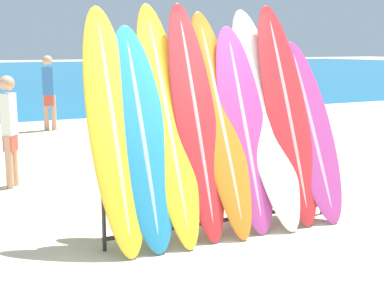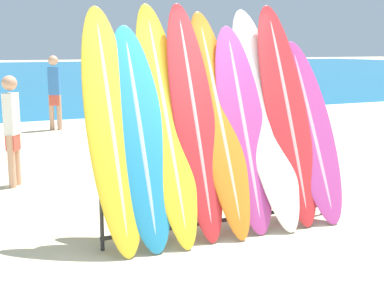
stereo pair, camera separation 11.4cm
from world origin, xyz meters
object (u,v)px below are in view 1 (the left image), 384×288
Objects in this scene: surfboard_slot_6 at (265,115)px; person_far_left at (9,127)px; surfboard_slot_2 at (167,121)px; surfboard_slot_7 at (287,112)px; person_mid_beach at (133,90)px; surfboard_slot_1 at (142,135)px; surfboard_rack at (225,191)px; surfboard_slot_5 at (244,127)px; surfboard_slot_8 at (311,129)px; surfboard_slot_3 at (196,119)px; surfboard_slot_4 at (220,120)px; surfboard_slot_0 at (113,127)px; person_near_water at (49,90)px.

surfboard_slot_6 is 1.53× the size of person_far_left.
surfboard_slot_2 is at bearing -123.87° from person_far_left.
person_far_left is at bearing 133.71° from surfboard_slot_7.
surfboard_slot_1 is at bearing 109.40° from person_mid_beach.
surfboard_rack is 1.00m from surfboard_slot_6.
surfboard_slot_2 is 1.11× the size of surfboard_slot_5.
surfboard_slot_8 reaches higher than person_far_left.
surfboard_slot_2 reaches higher than surfboard_slot_5.
surfboard_slot_3 reaches higher than person_mid_beach.
surfboard_slot_1 is 1.00× the size of surfboard_slot_5.
person_far_left is (-3.57, -4.70, -0.07)m from person_mid_beach.
surfboard_slot_1 is at bearing 174.05° from surfboard_rack.
surfboard_slot_2 reaches higher than surfboard_slot_1.
person_far_left is (-1.83, 2.82, -0.33)m from surfboard_slot_4.
surfboard_slot_7 reaches higher than surfboard_slot_4.
surfboard_rack is at bearing -5.95° from surfboard_slot_1.
surfboard_slot_3 is at bearing -0.38° from surfboard_slot_0.
person_far_left is (-3.03, 2.88, -0.16)m from surfboard_slot_8.
surfboard_slot_5 is 1.25× the size of person_near_water.
surfboard_slot_5 is 0.61m from surfboard_slot_7.
surfboard_rack is 7.88m from person_mid_beach.
surfboard_slot_5 is at bearing 17.90° from surfboard_rack.
surfboard_slot_8 is 8.16m from person_near_water.
surfboard_slot_7 is at bearing 122.25° from person_mid_beach.
surfboard_slot_6 reaches higher than person_far_left.
surfboard_slot_5 reaches higher than surfboard_slot_8.
surfboard_slot_3 reaches higher than surfboard_slot_0.
surfboard_slot_2 reaches higher than surfboard_slot_8.
surfboard_slot_5 is at bearing -10.46° from surfboard_slot_4.
surfboard_slot_2 is 1.22m from surfboard_slot_6.
surfboard_slot_7 is (1.49, -0.03, 0.01)m from surfboard_slot_2.
surfboard_rack is at bearing -176.11° from surfboard_slot_8.
surfboard_slot_8 is 7.60m from person_mid_beach.
surfboard_slot_6 reaches higher than person_near_water.
surfboard_slot_2 is at bearing 175.41° from surfboard_slot_5.
person_near_water is at bearing 89.51° from surfboard_slot_3.
surfboard_slot_2 is 1.20× the size of surfboard_slot_8.
surfboard_slot_4 is (1.21, 0.01, -0.01)m from surfboard_slot_0.
surfboard_slot_6 reaches higher than surfboard_slot_0.
surfboard_slot_1 is 1.21m from surfboard_slot_5.
surfboard_slot_0 is 1.51× the size of person_far_left.
person_mid_beach is at bearing 76.96° from surfboard_slot_4.
surfboard_slot_0 reaches higher than surfboard_slot_4.
surfboard_slot_7 is 1.39× the size of person_near_water.
surfboard_slot_1 is 1.40× the size of person_far_left.
surfboard_slot_7 reaches higher than surfboard_slot_6.
surfboard_slot_2 reaches higher than surfboard_slot_6.
surfboard_slot_2 is at bearing -179.92° from surfboard_slot_6.
person_far_left is at bearing 136.41° from surfboard_slot_8.
surfboard_slot_5 reaches higher than person_mid_beach.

